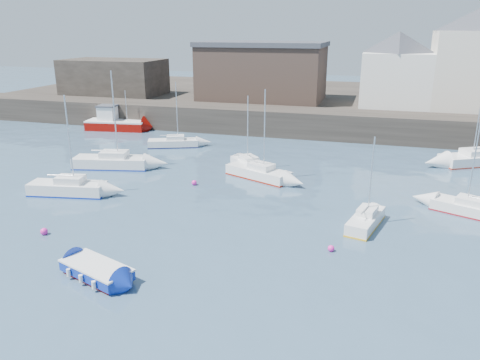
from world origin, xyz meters
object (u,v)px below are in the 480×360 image
(blue_dinghy, at_px, (97,270))
(sailboat_b, at_px, (259,173))
(sailboat_e, at_px, (112,162))
(sailboat_d, at_px, (475,209))
(sailboat_g, at_px, (478,159))
(buoy_near, at_px, (45,234))
(sailboat_a, at_px, (68,188))
(buoy_far, at_px, (194,185))
(fishing_boat, at_px, (115,122))
(buoy_mid, at_px, (331,251))
(sailboat_c, at_px, (366,220))
(sailboat_h, at_px, (174,143))
(sailboat_f, at_px, (250,165))

(blue_dinghy, bearing_deg, sailboat_b, 78.36)
(blue_dinghy, bearing_deg, sailboat_e, 118.95)
(sailboat_d, bearing_deg, sailboat_g, 79.68)
(sailboat_b, relative_size, buoy_near, 16.75)
(sailboat_a, distance_m, buoy_far, 9.68)
(fishing_boat, bearing_deg, buoy_mid, -41.67)
(sailboat_c, bearing_deg, sailboat_h, 142.11)
(sailboat_b, distance_m, buoy_near, 17.77)
(sailboat_e, xyz_separation_m, buoy_near, (3.69, -13.97, -0.57))
(blue_dinghy, distance_m, sailboat_f, 20.56)
(sailboat_e, bearing_deg, sailboat_c, -17.41)
(sailboat_d, bearing_deg, sailboat_c, -150.09)
(sailboat_c, distance_m, sailboat_h, 25.99)
(buoy_near, distance_m, buoy_far, 12.68)
(sailboat_d, distance_m, sailboat_e, 29.82)
(sailboat_g, xyz_separation_m, buoy_near, (-28.48, -24.70, -0.53))
(sailboat_a, bearing_deg, sailboat_h, 84.74)
(sailboat_a, xyz_separation_m, sailboat_c, (22.00, 0.19, -0.09))
(sailboat_b, relative_size, sailboat_g, 0.81)
(fishing_boat, height_order, sailboat_h, sailboat_h)
(sailboat_f, distance_m, sailboat_g, 21.46)
(sailboat_d, height_order, buoy_near, sailboat_d)
(fishing_boat, distance_m, sailboat_h, 12.22)
(sailboat_a, bearing_deg, sailboat_b, 31.96)
(sailboat_b, bearing_deg, sailboat_h, 144.80)
(sailboat_e, height_order, buoy_near, sailboat_e)
(sailboat_h, bearing_deg, buoy_near, -86.07)
(buoy_mid, bearing_deg, fishing_boat, 138.33)
(sailboat_c, relative_size, buoy_near, 12.95)
(sailboat_f, height_order, buoy_far, sailboat_f)
(buoy_far, bearing_deg, buoy_mid, -36.51)
(sailboat_e, distance_m, sailboat_g, 33.91)
(sailboat_g, distance_m, sailboat_h, 30.11)
(sailboat_b, distance_m, sailboat_g, 21.09)
(sailboat_f, relative_size, sailboat_g, 0.71)
(sailboat_e, xyz_separation_m, sailboat_g, (32.17, 10.73, -0.04))
(sailboat_d, relative_size, sailboat_h, 1.04)
(blue_dinghy, relative_size, sailboat_h, 0.63)
(sailboat_b, xyz_separation_m, sailboat_h, (-11.45, 8.08, -0.04))
(sailboat_g, height_order, buoy_near, sailboat_g)
(fishing_boat, xyz_separation_m, sailboat_h, (10.62, -6.04, -0.50))
(sailboat_a, bearing_deg, sailboat_f, 40.82)
(fishing_boat, bearing_deg, sailboat_a, -67.63)
(sailboat_b, xyz_separation_m, sailboat_c, (9.06, -7.89, -0.05))
(sailboat_a, height_order, sailboat_b, sailboat_a)
(blue_dinghy, xyz_separation_m, buoy_mid, (11.12, 6.40, -0.42))
(sailboat_f, distance_m, buoy_near, 18.80)
(sailboat_h, distance_m, buoy_far, 13.27)
(fishing_boat, height_order, buoy_near, fishing_boat)
(sailboat_a, relative_size, sailboat_g, 0.81)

